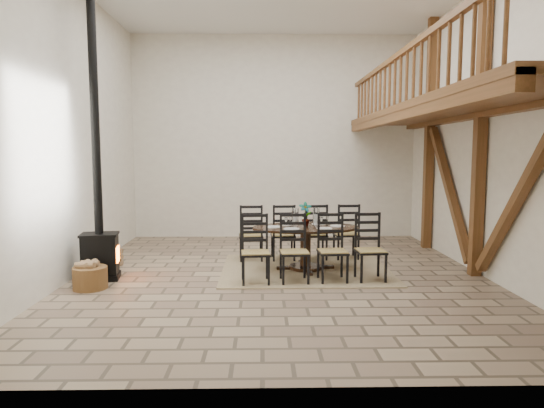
{
  "coord_description": "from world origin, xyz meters",
  "views": [
    {
      "loc": [
        -0.3,
        -8.17,
        2.11
      ],
      "look_at": [
        -0.13,
        0.4,
        1.21
      ],
      "focal_mm": 32.0,
      "sensor_mm": 36.0,
      "label": 1
    }
  ],
  "objects_px": {
    "log_basket": "(90,277)",
    "dining_table": "(305,248)",
    "log_stack": "(109,258)",
    "wood_stove": "(99,212)"
  },
  "relations": [
    {
      "from": "log_basket",
      "to": "dining_table",
      "type": "bearing_deg",
      "value": 18.5
    },
    {
      "from": "log_basket",
      "to": "log_stack",
      "type": "relative_size",
      "value": 0.98
    },
    {
      "from": "dining_table",
      "to": "log_basket",
      "type": "relative_size",
      "value": 4.76
    },
    {
      "from": "wood_stove",
      "to": "log_stack",
      "type": "xyz_separation_m",
      "value": [
        -0.14,
        0.87,
        -0.98
      ]
    },
    {
      "from": "wood_stove",
      "to": "log_stack",
      "type": "height_order",
      "value": "wood_stove"
    },
    {
      "from": "dining_table",
      "to": "log_basket",
      "type": "distance_m",
      "value": 3.66
    },
    {
      "from": "log_stack",
      "to": "wood_stove",
      "type": "bearing_deg",
      "value": -80.9
    },
    {
      "from": "dining_table",
      "to": "log_basket",
      "type": "bearing_deg",
      "value": -165.3
    },
    {
      "from": "log_basket",
      "to": "log_stack",
      "type": "distance_m",
      "value": 1.45
    },
    {
      "from": "dining_table",
      "to": "wood_stove",
      "type": "relative_size",
      "value": 0.5
    }
  ]
}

